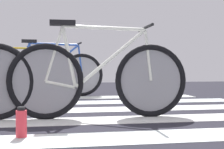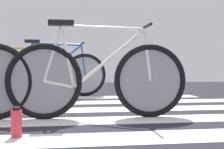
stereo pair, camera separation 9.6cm
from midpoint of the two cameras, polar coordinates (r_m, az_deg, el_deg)
The scene contains 6 objects.
ground at distance 3.36m, azimuth -12.37°, elevation -7.34°, with size 18.00×14.00×0.02m.
crosswalk_markings at distance 3.07m, azimuth -12.64°, elevation -7.94°, with size 5.47×4.97×0.00m.
bicycle_1_of_4 at distance 3.19m, azimuth -1.59°, elevation -0.64°, with size 1.74×0.52×0.93m.
bicycle_3_of_4 at distance 5.55m, azimuth -9.41°, elevation 0.20°, with size 1.73×0.52×0.93m.
bicycle_4_of_4 at distance 6.89m, azimuth -16.33°, elevation 0.39°, with size 1.72×0.54×0.93m.
water_bottle at distance 2.44m, azimuth -14.92°, elevation -8.01°, with size 0.08×0.08×0.22m.
Camera 2 is at (0.27, -3.32, 0.52)m, focal length 53.38 mm.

